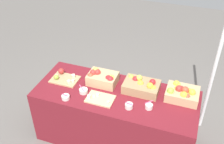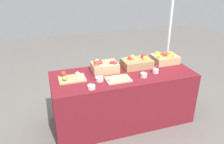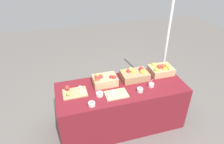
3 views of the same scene
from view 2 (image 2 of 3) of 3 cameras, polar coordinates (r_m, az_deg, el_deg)
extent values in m
plane|color=slate|center=(3.35, 2.60, -11.96)|extent=(10.00, 10.00, 0.00)
cube|color=maroon|center=(3.14, 2.72, -6.52)|extent=(1.90, 0.76, 0.74)
cube|color=tan|center=(3.40, 13.37, 3.28)|extent=(0.36, 0.29, 0.11)
sphere|color=gold|center=(3.37, 12.28, 3.76)|extent=(0.08, 0.08, 0.08)
sphere|color=#D14C33|center=(3.36, 14.91, 3.47)|extent=(0.08, 0.08, 0.08)
sphere|color=#99B742|center=(3.44, 14.15, 4.12)|extent=(0.08, 0.08, 0.08)
sphere|color=#D14C33|center=(3.39, 13.87, 4.42)|extent=(0.08, 0.08, 0.08)
sphere|color=gold|center=(3.33, 14.46, 3.77)|extent=(0.08, 0.08, 0.08)
sphere|color=#B2C64C|center=(3.43, 11.59, 4.39)|extent=(0.08, 0.08, 0.08)
sphere|color=#99B742|center=(3.26, 12.18, 3.69)|extent=(0.08, 0.08, 0.08)
sphere|color=#B2332D|center=(3.35, 12.86, 4.29)|extent=(0.08, 0.08, 0.08)
sphere|color=gold|center=(3.42, 11.40, 4.56)|extent=(0.08, 0.08, 0.08)
sphere|color=#B2332D|center=(3.38, 13.02, 4.20)|extent=(0.08, 0.08, 0.08)
sphere|color=gold|center=(3.42, 15.05, 4.39)|extent=(0.08, 0.08, 0.08)
cube|color=tan|center=(3.17, 6.38, 2.25)|extent=(0.41, 0.28, 0.11)
sphere|color=gold|center=(3.14, 6.25, 3.04)|extent=(0.07, 0.07, 0.07)
sphere|color=red|center=(3.16, 4.62, 3.31)|extent=(0.07, 0.07, 0.07)
sphere|color=gold|center=(3.16, 8.47, 3.43)|extent=(0.07, 0.07, 0.07)
sphere|color=gold|center=(3.19, 9.03, 3.00)|extent=(0.07, 0.07, 0.07)
sphere|color=red|center=(3.22, 8.08, 3.93)|extent=(0.07, 0.07, 0.07)
sphere|color=#B2C64C|center=(3.18, 5.21, 3.81)|extent=(0.07, 0.07, 0.07)
sphere|color=#99B742|center=(3.17, 3.30, 3.19)|extent=(0.07, 0.07, 0.07)
cube|color=tan|center=(3.00, -1.86, 1.22)|extent=(0.35, 0.25, 0.13)
sphere|color=red|center=(2.97, -0.04, 2.10)|extent=(0.08, 0.08, 0.08)
sphere|color=red|center=(2.94, -3.92, 2.09)|extent=(0.08, 0.08, 0.08)
sphere|color=#B2C64C|center=(3.00, 0.35, 2.30)|extent=(0.08, 0.08, 0.08)
sphere|color=#D14C33|center=(2.90, -4.05, 1.31)|extent=(0.08, 0.08, 0.08)
sphere|color=#B2C64C|center=(2.97, -3.83, 2.62)|extent=(0.08, 0.08, 0.08)
sphere|color=#D14C33|center=(3.01, -4.23, 2.24)|extent=(0.08, 0.08, 0.08)
sphere|color=#B2332D|center=(2.93, -3.94, 2.17)|extent=(0.08, 0.08, 0.08)
sphere|color=red|center=(2.96, 0.61, 2.15)|extent=(0.08, 0.08, 0.08)
sphere|color=#B2332D|center=(2.96, -3.17, 2.43)|extent=(0.08, 0.08, 0.08)
sphere|color=gold|center=(3.01, -4.00, 2.23)|extent=(0.08, 0.08, 0.08)
sphere|color=red|center=(2.97, -3.30, 2.41)|extent=(0.08, 0.08, 0.08)
cube|color=#D1B284|center=(2.79, 1.56, -1.86)|extent=(0.31, 0.22, 0.02)
cube|color=beige|center=(2.71, -0.52, -2.04)|extent=(0.05, 0.05, 0.04)
cube|color=beige|center=(2.79, 0.57, -1.29)|extent=(0.04, 0.04, 0.03)
cube|color=beige|center=(2.78, 4.11, -1.52)|extent=(0.03, 0.03, 0.03)
cube|color=beige|center=(2.75, 0.22, -1.73)|extent=(0.03, 0.03, 0.03)
cube|color=tan|center=(2.85, -10.19, -1.73)|extent=(0.33, 0.24, 0.02)
cube|color=beige|center=(2.79, -8.35, -1.50)|extent=(0.05, 0.05, 0.04)
cube|color=beige|center=(2.90, -8.79, -0.45)|extent=(0.06, 0.06, 0.04)
sphere|color=#B2332D|center=(2.90, -12.34, -0.43)|extent=(0.07, 0.07, 0.07)
cube|color=beige|center=(2.83, -12.64, -1.59)|extent=(0.03, 0.03, 0.03)
sphere|color=#99B742|center=(2.79, -12.03, -1.58)|extent=(0.06, 0.06, 0.06)
cube|color=beige|center=(2.83, -7.66, -1.14)|extent=(0.03, 0.03, 0.03)
cylinder|color=silver|center=(2.77, -3.21, -1.80)|extent=(0.10, 0.10, 0.05)
cylinder|color=#EA598C|center=(2.73, -3.28, -1.03)|extent=(0.09, 0.04, 0.07)
cylinder|color=silver|center=(2.59, -5.30, -3.82)|extent=(0.09, 0.09, 0.05)
cylinder|color=#EA598C|center=(2.56, -5.02, -3.05)|extent=(0.07, 0.05, 0.06)
cylinder|color=silver|center=(3.03, 11.07, 0.26)|extent=(0.08, 0.08, 0.05)
cylinder|color=#EA598C|center=(3.02, 10.91, 1.22)|extent=(0.09, 0.04, 0.05)
cylinder|color=silver|center=(2.89, 8.12, -0.76)|extent=(0.09, 0.09, 0.05)
cylinder|color=#EA598C|center=(2.86, 8.41, 0.00)|extent=(0.08, 0.03, 0.04)
cylinder|color=white|center=(3.84, 14.30, 8.17)|extent=(0.04, 0.04, 1.92)
camera|label=1|loc=(1.92, 75.97, 31.68)|focal=43.10mm
camera|label=3|loc=(0.59, 47.45, 78.65)|focal=32.20mm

